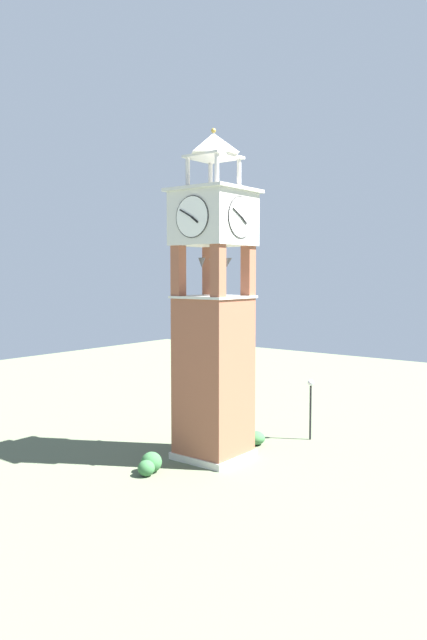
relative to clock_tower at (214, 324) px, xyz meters
The scene contains 8 objects.
ground 6.95m from the clock_tower, 82.39° to the left, with size 80.00×80.00×0.00m, color #5B664C.
clock_tower is the anchor object (origin of this frame).
park_bench 8.23m from the clock_tower, 54.66° to the right, with size 0.99×1.65×0.95m.
lamp_post 7.90m from the clock_tower, 110.50° to the right, with size 0.36×0.36×3.47m.
trash_bin 7.76m from the clock_tower, 73.17° to the right, with size 0.52×0.52×0.80m, color #4C4C51.
shrub_near_entry 7.46m from the clock_tower, 75.44° to the left, with size 1.00×1.00×0.98m, color #336638.
shrub_left_of_tower 7.82m from the clock_tower, 79.88° to the left, with size 0.81×0.81×0.75m, color #336638.
shrub_behind_bench 7.35m from the clock_tower, 96.58° to the right, with size 1.11×1.11×0.75m, color #336638.
Camera 1 is at (-18.58, 23.71, 9.46)m, focal length 33.48 mm.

